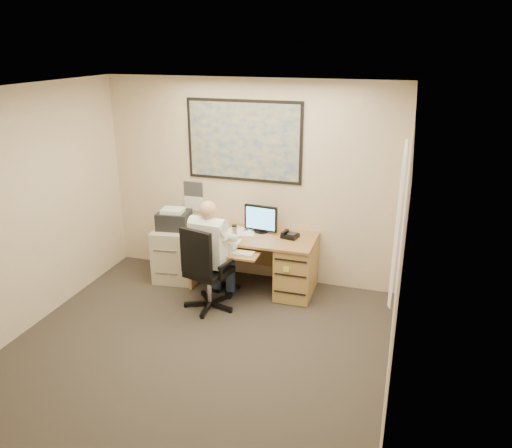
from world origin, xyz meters
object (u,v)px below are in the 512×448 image
(filing_cabinet, at_px, (176,248))
(desk, at_px, (279,260))
(person, at_px, (209,255))
(office_chair, at_px, (209,285))

(filing_cabinet, bearing_deg, desk, -6.31)
(desk, height_order, person, person)
(person, bearing_deg, office_chair, -75.92)
(filing_cabinet, relative_size, office_chair, 0.93)
(filing_cabinet, xyz_separation_m, office_chair, (0.77, -0.69, -0.12))
(filing_cabinet, relative_size, person, 0.74)
(desk, bearing_deg, office_chair, -133.80)
(desk, distance_m, filing_cabinet, 1.47)
(filing_cabinet, distance_m, office_chair, 1.04)
(person, bearing_deg, desk, 47.25)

